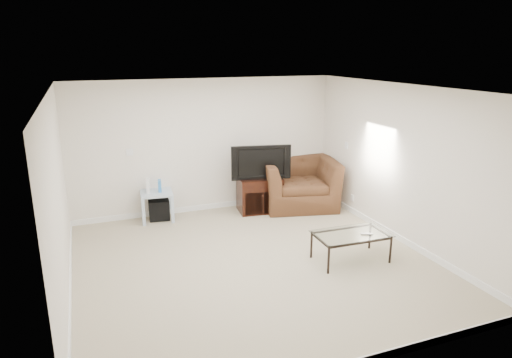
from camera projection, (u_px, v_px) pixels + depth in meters
name	position (u px, v px, depth m)	size (l,w,h in m)	color
floor	(254.00, 263.00, 6.65)	(5.00, 5.00, 0.00)	tan
ceiling	(253.00, 89.00, 5.97)	(5.00, 5.00, 0.00)	white
wall_back	(206.00, 146.00, 8.55)	(5.00, 0.02, 2.50)	silver
wall_left	(58.00, 201.00, 5.44)	(0.02, 5.00, 2.50)	silver
wall_right	(402.00, 165.00, 7.18)	(0.02, 5.00, 2.50)	silver
plate_back	(130.00, 152.00, 8.06)	(0.12, 0.02, 0.12)	white
plate_right_switch	(346.00, 145.00, 8.61)	(0.02, 0.09, 0.13)	white
plate_right_outlet	(352.00, 198.00, 8.60)	(0.02, 0.08, 0.12)	white
tv_stand	(259.00, 194.00, 8.71)	(0.80, 0.56, 0.67)	black
dvd_player	(260.00, 184.00, 8.61)	(0.47, 0.33, 0.07)	black
television	(260.00, 161.00, 8.50)	(1.04, 0.21, 0.64)	black
side_table	(157.00, 205.00, 8.27)	(0.56, 0.56, 0.54)	silver
subwoofer	(159.00, 209.00, 8.33)	(0.36, 0.36, 0.36)	black
game_console	(148.00, 186.00, 8.11)	(0.06, 0.18, 0.25)	white
game_case	(160.00, 186.00, 8.17)	(0.06, 0.16, 0.21)	#337FCC
recliner	(299.00, 175.00, 8.92)	(1.44, 0.93, 1.25)	#52321E
coffee_table	(351.00, 247.00, 6.68)	(1.08, 0.61, 0.42)	black
remote	(367.00, 234.00, 6.57)	(0.17, 0.05, 0.02)	#B2B2B7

